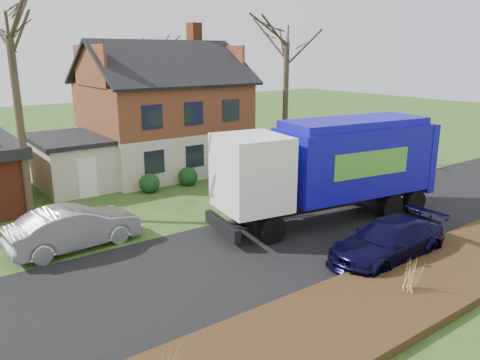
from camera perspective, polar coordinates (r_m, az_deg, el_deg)
ground at (r=18.90m, az=5.45°, el=-7.72°), size 120.00×120.00×0.00m
road at (r=18.89m, az=5.45°, el=-7.69°), size 80.00×7.00×0.02m
mulch_verge at (r=15.68m, az=18.72°, el=-12.97°), size 80.00×3.50×0.30m
main_house at (r=30.07m, az=-10.13°, el=8.68°), size 12.95×8.95×9.26m
garbage_truck at (r=21.16m, az=11.28°, el=1.99°), size 10.85×4.40×4.52m
silver_sedan at (r=19.25m, az=-19.50°, el=-5.47°), size 5.17×2.14×1.66m
navy_wagon at (r=17.96m, az=17.60°, el=-7.10°), size 5.14×2.16×1.48m
tree_front_west at (r=22.57m, az=-26.69°, el=18.42°), size 3.76×3.76×11.16m
tree_front_east at (r=31.91m, az=5.82°, el=18.70°), size 4.12×4.12×11.45m
tree_back at (r=39.90m, az=-10.47°, el=16.73°), size 3.24×3.24×10.25m
grass_clump_mid at (r=15.39m, az=20.35°, el=-10.84°), size 0.38×0.31×1.07m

